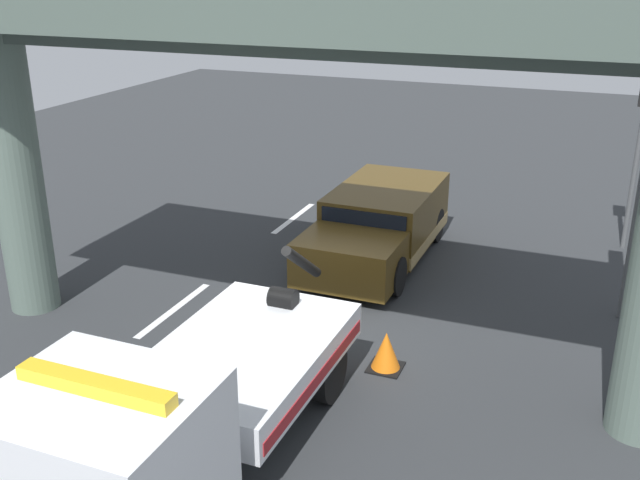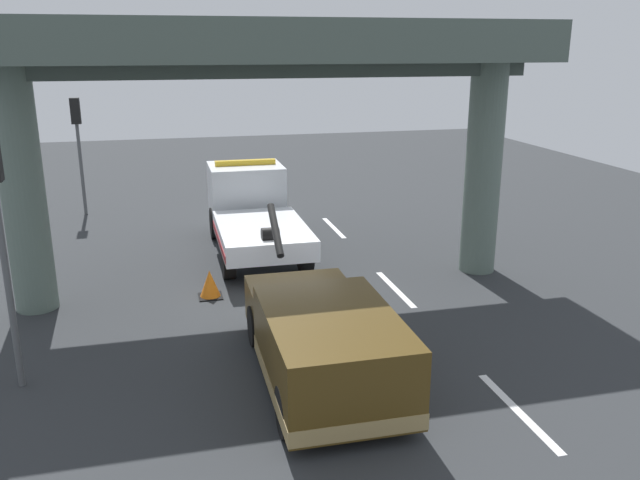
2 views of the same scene
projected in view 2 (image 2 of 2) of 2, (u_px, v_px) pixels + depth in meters
ground_plane at (281, 301)px, 16.05m from camera, size 60.00×40.00×0.10m
lane_stripe_west at (518, 411)px, 11.15m from camera, size 2.60×0.16×0.01m
lane_stripe_mid at (395, 289)px, 16.73m from camera, size 2.60×0.16×0.01m
lane_stripe_east at (334, 228)px, 22.31m from camera, size 2.60×0.16×0.01m
tow_truck_white at (252, 209)px, 19.90m from camera, size 7.26×2.45×2.46m
towed_van_green at (323, 344)px, 11.90m from camera, size 5.21×2.24×1.58m
overpass_structure at (270, 68)px, 15.30m from camera, size 3.60×13.36×6.53m
traffic_light_mid at (77, 130)px, 23.23m from camera, size 0.39×0.32×4.19m
traffic_cone_orange at (210, 284)px, 16.11m from camera, size 0.58×0.58×0.69m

